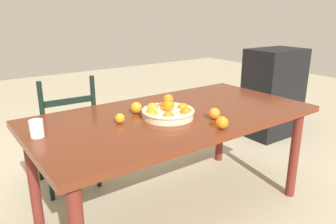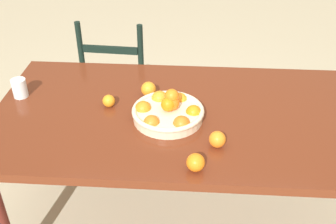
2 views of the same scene
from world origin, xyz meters
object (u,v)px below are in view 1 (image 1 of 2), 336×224
(fruit_bowl, at_px, (168,112))
(orange_loose_2, at_px, (222,123))
(orange_loose_0, at_px, (136,108))
(drinking_glass, at_px, (37,129))
(dining_table, at_px, (174,124))
(cabinet, at_px, (273,93))
(chair_near_window, at_px, (67,138))
(orange_loose_1, at_px, (214,113))
(orange_loose_3, at_px, (120,118))

(fruit_bowl, bearing_deg, orange_loose_2, -69.27)
(fruit_bowl, distance_m, orange_loose_0, 0.24)
(drinking_glass, bearing_deg, fruit_bowl, -11.19)
(dining_table, xyz_separation_m, cabinet, (1.88, 0.55, -0.17))
(chair_near_window, xyz_separation_m, fruit_bowl, (0.40, -0.85, 0.37))
(cabinet, relative_size, orange_loose_1, 13.83)
(dining_table, distance_m, orange_loose_3, 0.42)
(orange_loose_1, bearing_deg, orange_loose_3, 151.69)
(drinking_glass, bearing_deg, orange_loose_3, -7.78)
(chair_near_window, relative_size, orange_loose_2, 12.50)
(orange_loose_1, relative_size, orange_loose_3, 1.17)
(chair_near_window, distance_m, cabinet, 2.40)
(dining_table, distance_m, orange_loose_0, 0.29)
(dining_table, bearing_deg, orange_loose_1, -62.57)
(orange_loose_1, bearing_deg, cabinet, 24.77)
(cabinet, bearing_deg, drinking_glass, -168.95)
(chair_near_window, height_order, drinking_glass, chair_near_window)
(orange_loose_0, bearing_deg, orange_loose_2, -65.96)
(orange_loose_0, bearing_deg, chair_near_window, 114.00)
(chair_near_window, distance_m, orange_loose_2, 1.38)
(dining_table, relative_size, orange_loose_0, 24.73)
(chair_near_window, xyz_separation_m, drinking_glass, (-0.38, -0.70, 0.37))
(orange_loose_1, distance_m, orange_loose_2, 0.19)
(drinking_glass, bearing_deg, dining_table, -6.36)
(chair_near_window, bearing_deg, fruit_bowl, 118.70)
(fruit_bowl, height_order, drinking_glass, fruit_bowl)
(fruit_bowl, bearing_deg, dining_table, 30.58)
(chair_near_window, distance_m, orange_loose_1, 1.28)
(dining_table, xyz_separation_m, orange_loose_0, (-0.21, 0.15, 0.12))
(cabinet, distance_m, orange_loose_0, 2.15)
(fruit_bowl, xyz_separation_m, orange_loose_3, (-0.31, 0.09, -0.01))
(dining_table, distance_m, orange_loose_2, 0.43)
(fruit_bowl, bearing_deg, cabinet, 17.12)
(cabinet, bearing_deg, orange_loose_3, -165.46)
(fruit_bowl, relative_size, orange_loose_0, 4.43)
(dining_table, height_order, cabinet, cabinet)
(orange_loose_3, bearing_deg, orange_loose_0, 31.71)
(orange_loose_3, bearing_deg, dining_table, -4.65)
(orange_loose_0, height_order, orange_loose_2, orange_loose_0)
(chair_near_window, relative_size, fruit_bowl, 2.74)
(orange_loose_1, distance_m, drinking_glass, 1.08)
(orange_loose_2, height_order, orange_loose_3, orange_loose_2)
(fruit_bowl, distance_m, orange_loose_1, 0.30)
(orange_loose_2, distance_m, drinking_glass, 1.06)
(cabinet, xyz_separation_m, orange_loose_3, (-2.29, -0.52, 0.28))
(cabinet, bearing_deg, orange_loose_1, -153.50)
(orange_loose_2, xyz_separation_m, drinking_glass, (-0.92, 0.51, 0.01))
(orange_loose_0, xyz_separation_m, orange_loose_1, (0.35, -0.41, -0.00))
(fruit_bowl, bearing_deg, orange_loose_0, 119.42)
(chair_near_window, xyz_separation_m, orange_loose_2, (0.54, -1.21, 0.36))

